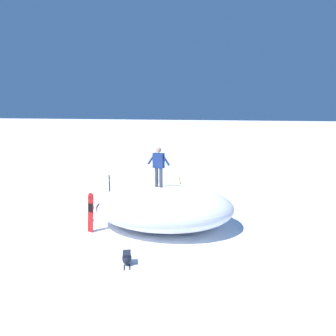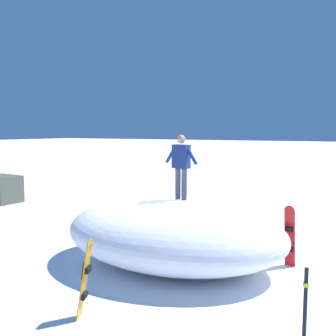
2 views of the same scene
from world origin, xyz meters
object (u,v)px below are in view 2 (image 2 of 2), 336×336
at_px(backpack_near, 229,228).
at_px(snowboarder_standing, 181,163).
at_px(snowboard_primary_upright, 85,278).
at_px(snowboard_secondary_upright, 290,235).
at_px(trail_marker_pole, 305,312).

bearing_deg(backpack_near, snowboarder_standing, 87.19).
xyz_separation_m(snowboard_primary_upright, backpack_near, (-0.41, -6.64, -0.58)).
height_order(snowboarder_standing, snowboard_secondary_upright, snowboarder_standing).
height_order(snowboard_primary_upright, backpack_near, snowboard_primary_upright).
height_order(snowboarder_standing, backpack_near, snowboarder_standing).
distance_m(snowboard_primary_upright, snowboard_secondary_upright, 5.32).
bearing_deg(snowboard_primary_upright, snowboarder_standing, -94.31).
distance_m(snowboard_primary_upright, backpack_near, 6.68).
xyz_separation_m(snowboard_secondary_upright, trail_marker_pole, (-0.96, 3.87, -0.06)).
xyz_separation_m(backpack_near, trail_marker_pole, (-3.32, 5.97, 0.56)).
xyz_separation_m(snowboarder_standing, snowboard_primary_upright, (0.25, 3.37, -1.89)).
relative_size(snowboarder_standing, backpack_near, 2.40).
bearing_deg(snowboard_secondary_upright, trail_marker_pole, 103.99).
relative_size(snowboard_primary_upright, trail_marker_pole, 1.06).
bearing_deg(snowboarder_standing, snowboard_secondary_upright, -155.13).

